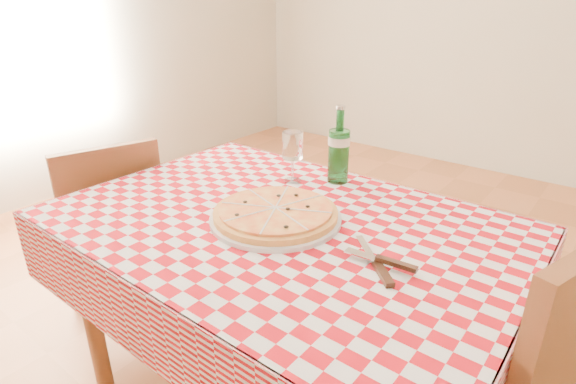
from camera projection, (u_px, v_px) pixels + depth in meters
name	position (u px, v px, depth m)	size (l,w,h in m)	color
dining_table	(281.00, 250.00, 1.32)	(1.20, 0.80, 0.75)	brown
tablecloth	(280.00, 221.00, 1.28)	(1.30, 0.90, 0.01)	#AB0A14
chair_far	(112.00, 226.00, 1.83)	(0.47, 0.47, 0.85)	brown
pizza_plate	(276.00, 212.00, 1.27)	(0.37, 0.37, 0.05)	#C28B40
water_bottle	(339.00, 145.00, 1.50)	(0.07, 0.07, 0.26)	#186226
wine_glass	(293.00, 157.00, 1.51)	(0.07, 0.07, 0.18)	silver
cutlery	(376.00, 259.00, 1.06)	(0.25, 0.21, 0.03)	silver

